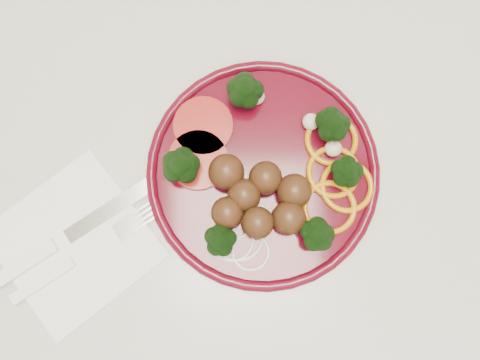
{
  "coord_description": "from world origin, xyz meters",
  "views": [
    {
      "loc": [
        -0.2,
        1.59,
        1.5
      ],
      "look_at": [
        -0.19,
        1.68,
        0.92
      ],
      "focal_mm": 35.0,
      "sensor_mm": 36.0,
      "label": 1
    }
  ],
  "objects_px": {
    "fork": "(60,270)",
    "knife": "(51,248)",
    "plate": "(265,176)",
    "napkin": "(74,243)"
  },
  "relations": [
    {
      "from": "napkin",
      "to": "knife",
      "type": "bearing_deg",
      "value": -171.11
    },
    {
      "from": "plate",
      "to": "napkin",
      "type": "height_order",
      "value": "plate"
    },
    {
      "from": "napkin",
      "to": "fork",
      "type": "distance_m",
      "value": 0.04
    },
    {
      "from": "plate",
      "to": "knife",
      "type": "distance_m",
      "value": 0.29
    },
    {
      "from": "napkin",
      "to": "fork",
      "type": "bearing_deg",
      "value": -115.14
    },
    {
      "from": "knife",
      "to": "plate",
      "type": "bearing_deg",
      "value": -15.17
    },
    {
      "from": "plate",
      "to": "napkin",
      "type": "xyz_separation_m",
      "value": [
        -0.25,
        -0.08,
        -0.02
      ]
    },
    {
      "from": "fork",
      "to": "knife",
      "type": "bearing_deg",
      "value": 83.0
    },
    {
      "from": "knife",
      "to": "napkin",
      "type": "bearing_deg",
      "value": -22.66
    },
    {
      "from": "plate",
      "to": "napkin",
      "type": "bearing_deg",
      "value": -162.81
    }
  ]
}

